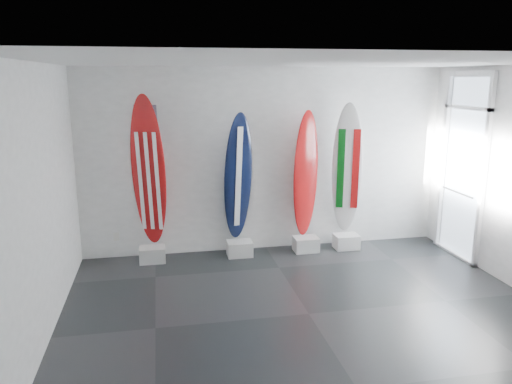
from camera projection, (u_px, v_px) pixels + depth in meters
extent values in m
plane|color=black|center=(309.00, 314.00, 6.10)|extent=(6.00, 6.00, 0.00)
plane|color=white|center=(315.00, 62.00, 5.42)|extent=(6.00, 6.00, 0.00)
plane|color=silver|center=(266.00, 161.00, 8.15)|extent=(6.00, 0.00, 6.00)
plane|color=silver|center=(423.00, 279.00, 3.37)|extent=(6.00, 0.00, 6.00)
plane|color=silver|center=(37.00, 208.00, 5.19)|extent=(0.00, 5.00, 5.00)
cube|color=silver|center=(153.00, 254.00, 7.80)|extent=(0.40, 0.30, 0.24)
ellipsoid|color=#A01011|center=(149.00, 172.00, 7.60)|extent=(0.61, 0.47, 2.37)
cube|color=silver|center=(240.00, 249.00, 8.06)|extent=(0.40, 0.30, 0.24)
ellipsoid|color=black|center=(238.00, 177.00, 7.89)|extent=(0.53, 0.42, 2.09)
cube|color=silver|center=(306.00, 244.00, 8.27)|extent=(0.40, 0.30, 0.24)
ellipsoid|color=#A01011|center=(306.00, 174.00, 8.10)|extent=(0.50, 0.30, 2.10)
cube|color=silver|center=(346.00, 242.00, 8.40)|extent=(0.40, 0.30, 0.24)
ellipsoid|color=white|center=(347.00, 169.00, 8.22)|extent=(0.60, 0.51, 2.22)
cube|color=silver|center=(116.00, 237.00, 7.93)|extent=(0.09, 0.02, 0.13)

